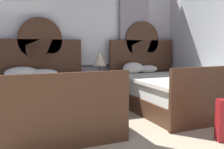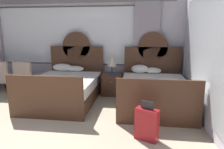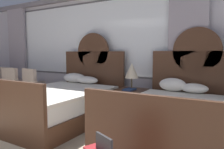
% 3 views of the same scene
% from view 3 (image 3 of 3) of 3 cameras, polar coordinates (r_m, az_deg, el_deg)
% --- Properties ---
extents(wall_back_window, '(6.90, 0.22, 2.70)m').
position_cam_3_polar(wall_back_window, '(5.28, -7.22, 7.18)').
color(wall_back_window, silver).
rests_on(wall_back_window, ground_plane).
extents(bed_near_window, '(1.59, 2.24, 1.75)m').
position_cam_3_polar(bed_near_window, '(4.24, -13.14, -7.13)').
color(bed_near_window, '#472B1C').
rests_on(bed_near_window, ground_plane).
extents(bed_near_mirror, '(1.59, 2.24, 1.75)m').
position_cam_3_polar(bed_near_mirror, '(3.20, 18.12, -11.52)').
color(bed_near_mirror, '#472B1C').
rests_on(bed_near_mirror, ground_plane).
extents(nightstand_between_beds, '(0.54, 0.57, 0.60)m').
position_cam_3_polar(nightstand_between_beds, '(4.20, 5.07, -7.97)').
color(nightstand_between_beds, '#472B1C').
rests_on(nightstand_between_beds, ground_plane).
extents(table_lamp_on_nightstand, '(0.27, 0.27, 0.51)m').
position_cam_3_polar(table_lamp_on_nightstand, '(4.15, 5.29, 0.96)').
color(table_lamp_on_nightstand, brown).
rests_on(table_lamp_on_nightstand, nightstand_between_beds).
extents(book_on_nightstand, '(0.18, 0.26, 0.03)m').
position_cam_3_polar(book_on_nightstand, '(4.03, 4.67, -3.99)').
color(book_on_nightstand, navy).
rests_on(book_on_nightstand, nightstand_between_beds).
extents(armchair_by_window_left, '(0.76, 0.76, 0.93)m').
position_cam_3_polar(armchair_by_window_left, '(5.53, -19.43, -3.15)').
color(armchair_by_window_left, '#B29E8E').
rests_on(armchair_by_window_left, ground_plane).
extents(armchair_by_window_centre, '(0.66, 0.66, 0.93)m').
position_cam_3_polar(armchair_by_window_centre, '(6.13, -24.10, -2.49)').
color(armchair_by_window_centre, '#B29E8E').
rests_on(armchair_by_window_centre, ground_plane).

